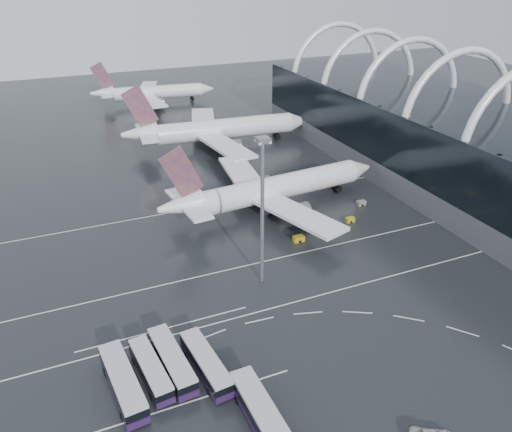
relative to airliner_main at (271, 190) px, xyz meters
name	(u,v)px	position (x,y,z in m)	size (l,w,h in m)	color
ground	(298,293)	(-9.71, -32.92, -4.83)	(420.00, 420.00, 0.00)	black
terminal	(487,153)	(51.85, -13.09, 6.04)	(42.00, 160.00, 34.90)	#585A5D
lane_marking_near	(303,300)	(-9.71, -34.92, -4.83)	(120.00, 0.25, 0.01)	white
lane_marking_mid	(270,260)	(-9.71, -20.92, -4.83)	(120.00, 0.25, 0.01)	white
lane_marking_far	(222,203)	(-9.71, 7.08, -4.83)	(120.00, 0.25, 0.01)	white
bus_bay_line_south	(194,401)	(-33.71, -48.92, -4.83)	(28.00, 0.25, 0.01)	white
bus_bay_line_north	(165,328)	(-33.71, -32.92, -4.83)	(28.00, 0.25, 0.01)	white
airliner_main	(271,190)	(0.00, 0.00, 0.00)	(57.02, 49.77, 19.30)	white
airliner_gate_b	(216,130)	(2.89, 47.21, 0.40)	(60.24, 54.00, 20.91)	white
airliner_gate_c	(151,93)	(-4.25, 107.13, -0.44)	(49.28, 45.06, 17.56)	white
bus_row_near_a	(123,382)	(-42.07, -43.78, -2.95)	(4.52, 14.18, 3.43)	#2B123B
bus_row_near_b	(151,370)	(-38.06, -42.70, -3.20)	(4.01, 12.26, 2.96)	#2B123B
bus_row_near_c	(172,360)	(-34.89, -42.26, -3.06)	(4.16, 13.35, 3.23)	#2B123B
bus_row_near_d	(206,363)	(-30.56, -44.64, -3.11)	(4.15, 12.98, 3.14)	#2B123B
bus_row_far_c	(262,414)	(-26.93, -56.10, -2.96)	(3.56, 13.94, 3.42)	#2B123B
floodlight_mast	(262,195)	(-13.95, -26.65, 12.49)	(2.11, 2.11, 27.54)	gray
gse_cart_belly_a	(350,220)	(13.64, -13.39, -4.29)	(1.98, 1.17, 1.08)	gold
gse_cart_belly_c	(299,239)	(-1.06, -16.58, -4.21)	(2.30, 1.36, 1.26)	gold
gse_cart_belly_d	(361,203)	(20.81, -7.10, -4.26)	(2.12, 1.25, 1.15)	slate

